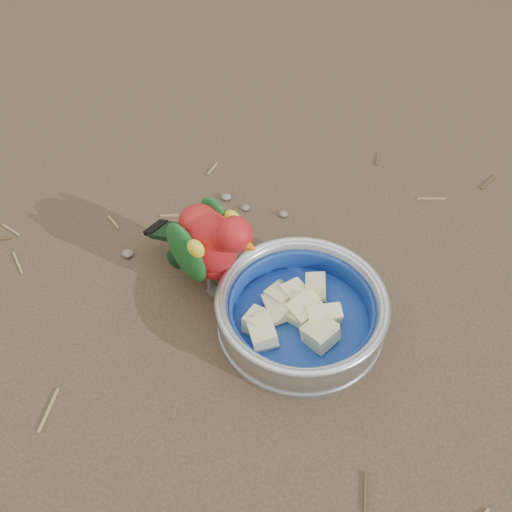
# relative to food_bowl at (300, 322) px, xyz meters

# --- Properties ---
(ground) EXTENTS (60.00, 60.00, 0.00)m
(ground) POSITION_rel_food_bowl_xyz_m (-0.10, 0.00, -0.01)
(ground) COLOR #453425
(food_bowl) EXTENTS (0.23, 0.23, 0.02)m
(food_bowl) POSITION_rel_food_bowl_xyz_m (0.00, 0.00, 0.00)
(food_bowl) COLOR #B2B2BA
(food_bowl) RESTS_ON ground
(bowl_wall) EXTENTS (0.23, 0.23, 0.04)m
(bowl_wall) POSITION_rel_food_bowl_xyz_m (0.00, 0.00, 0.03)
(bowl_wall) COLOR #B2B2BA
(bowl_wall) RESTS_ON food_bowl
(fruit_wedges) EXTENTS (0.14, 0.14, 0.03)m
(fruit_wedges) POSITION_rel_food_bowl_xyz_m (0.00, 0.00, 0.02)
(fruit_wedges) COLOR beige
(fruit_wedges) RESTS_ON food_bowl
(lory_parrot) EXTENTS (0.20, 0.18, 0.15)m
(lory_parrot) POSITION_rel_food_bowl_xyz_m (-0.13, 0.07, 0.07)
(lory_parrot) COLOR #AF1517
(lory_parrot) RESTS_ON ground
(ground_debris) EXTENTS (0.90, 0.80, 0.01)m
(ground_debris) POSITION_rel_food_bowl_xyz_m (-0.10, 0.07, -0.01)
(ground_debris) COLOR olive
(ground_debris) RESTS_ON ground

